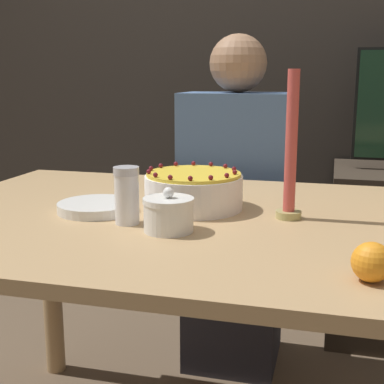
# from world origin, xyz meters

# --- Properties ---
(wall_behind) EXTENTS (8.00, 0.05, 2.60)m
(wall_behind) POSITION_xyz_m (0.00, 1.40, 1.30)
(wall_behind) COLOR #38332D
(wall_behind) RESTS_ON ground_plane
(dining_table) EXTENTS (1.39, 0.98, 0.76)m
(dining_table) POSITION_xyz_m (0.00, 0.00, 0.65)
(dining_table) COLOR tan
(dining_table) RESTS_ON ground_plane
(cake) EXTENTS (0.25, 0.25, 0.11)m
(cake) POSITION_xyz_m (-0.00, 0.07, 0.81)
(cake) COLOR white
(cake) RESTS_ON dining_table
(sugar_bowl) EXTENTS (0.11, 0.11, 0.10)m
(sugar_bowl) POSITION_xyz_m (-0.00, -0.15, 0.80)
(sugar_bowl) COLOR white
(sugar_bowl) RESTS_ON dining_table
(sugar_shaker) EXTENTS (0.06, 0.06, 0.13)m
(sugar_shaker) POSITION_xyz_m (-0.11, -0.11, 0.83)
(sugar_shaker) COLOR white
(sugar_shaker) RESTS_ON dining_table
(plate_stack) EXTENTS (0.19, 0.19, 0.02)m
(plate_stack) POSITION_xyz_m (-0.23, -0.03, 0.77)
(plate_stack) COLOR white
(plate_stack) RESTS_ON dining_table
(candle) EXTENTS (0.06, 0.06, 0.35)m
(candle) POSITION_xyz_m (0.25, 0.03, 0.91)
(candle) COLOR tan
(candle) RESTS_ON dining_table
(orange_fruit_0) EXTENTS (0.07, 0.07, 0.07)m
(orange_fruit_0) POSITION_xyz_m (0.41, -0.34, 0.79)
(orange_fruit_0) COLOR orange
(orange_fruit_0) RESTS_ON dining_table
(person_man_blue_shirt) EXTENTS (0.40, 0.34, 1.24)m
(person_man_blue_shirt) POSITION_xyz_m (-0.00, 0.69, 0.54)
(person_man_blue_shirt) COLOR #2D2D38
(person_man_blue_shirt) RESTS_ON ground_plane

